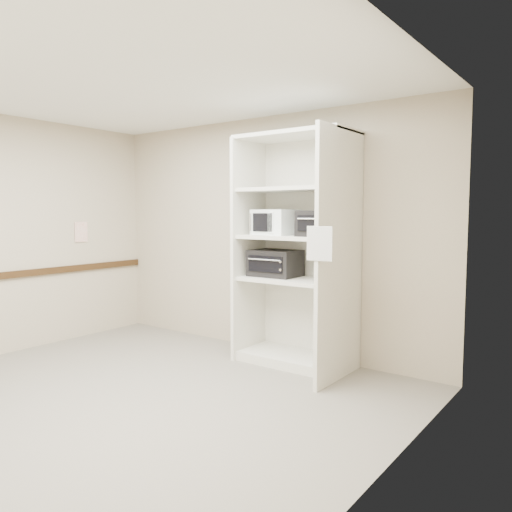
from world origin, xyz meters
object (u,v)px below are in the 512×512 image
Objects in this scene: toaster_oven_upper at (322,224)px; shelving_unit at (299,258)px; toaster_oven_lower at (275,263)px; microwave at (276,222)px.

shelving_unit is at bearing 166.86° from toaster_oven_upper.
toaster_oven_upper is 0.73m from toaster_oven_lower.
microwave is 0.88× the size of toaster_oven_lower.
shelving_unit is 5.38× the size of toaster_oven_upper.
toaster_oven_upper reaches higher than toaster_oven_lower.
microwave reaches higher than toaster_oven_lower.
microwave is at bearing 168.79° from toaster_oven_upper.
microwave is (-0.31, 0.01, 0.37)m from shelving_unit.
shelving_unit reaches higher than toaster_oven_lower.
toaster_oven_lower is (-0.31, 0.01, -0.07)m from shelving_unit.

